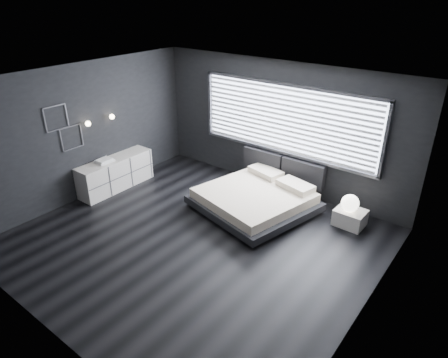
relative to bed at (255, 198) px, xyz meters
The scene contains 12 objects.
room 1.97m from the bed, 98.31° to the right, with size 6.04×6.00×2.80m.
window 1.75m from the bed, 91.66° to the left, with size 4.14×0.09×1.52m.
headboard 1.10m from the bed, 90.49° to the left, with size 1.96×0.16×0.52m.
sconce_near 3.73m from the bed, 153.72° to the right, with size 0.18×0.11×0.11m.
sconce_far 3.52m from the bed, 163.23° to the right, with size 0.18×0.11×0.11m.
wall_art_upper 4.17m from the bed, 146.30° to the right, with size 0.01×0.48×0.48m.
wall_art_lower 3.89m from the bed, 149.51° to the right, with size 0.01×0.48×0.48m.
bed is the anchor object (origin of this frame).
nightstand 1.86m from the bed, 18.86° to the left, with size 0.55×0.46×0.32m, color silver.
orb_lamp 1.84m from the bed, 18.02° to the left, with size 0.33×0.33×0.33m, color white.
dresser 3.21m from the bed, 159.78° to the right, with size 0.51×1.78×0.71m.
book_stack 3.33m from the bed, 155.84° to the right, with size 0.29×0.37×0.07m.
Camera 1 is at (4.06, -4.40, 4.16)m, focal length 32.00 mm.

